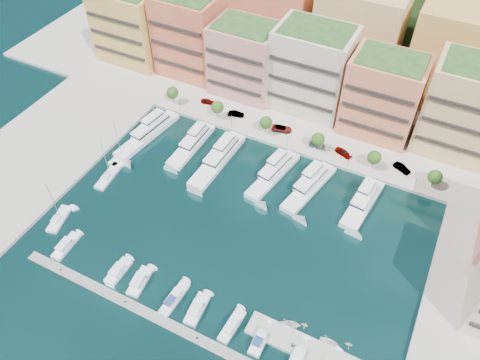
# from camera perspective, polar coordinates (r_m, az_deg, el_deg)

# --- Properties ---
(ground) EXTENTS (400.00, 400.00, 0.00)m
(ground) POSITION_cam_1_polar(r_m,az_deg,el_deg) (116.19, -0.26, -5.45)
(ground) COLOR black
(ground) RESTS_ON ground
(north_quay) EXTENTS (220.00, 64.00, 2.00)m
(north_quay) POSITION_cam_1_polar(r_m,az_deg,el_deg) (158.74, 10.17, 10.60)
(north_quay) COLOR #9E998E
(north_quay) RESTS_ON ground
(west_quay) EXTENTS (34.00, 76.00, 2.00)m
(west_quay) POSITION_cam_1_polar(r_m,az_deg,el_deg) (143.02, -24.56, 1.69)
(west_quay) COLOR #9E998E
(west_quay) RESTS_ON ground
(hillside) EXTENTS (240.00, 40.00, 58.00)m
(hillside) POSITION_cam_1_polar(r_m,az_deg,el_deg) (198.83, 15.08, 17.67)
(hillside) COLOR #193917
(hillside) RESTS_ON ground
(south_pontoon) EXTENTS (72.00, 2.20, 0.35)m
(south_pontoon) POSITION_cam_1_polar(r_m,az_deg,el_deg) (103.95, -9.69, -16.49)
(south_pontoon) COLOR gray
(south_pontoon) RESTS_ON ground
(finger_pier) EXTENTS (32.00, 5.00, 2.00)m
(finger_pier) POSITION_cam_1_polar(r_m,az_deg,el_deg) (100.66, 9.94, -20.46)
(finger_pier) COLOR #9E998E
(finger_pier) RESTS_ON ground
(apartment_0) EXTENTS (22.00, 16.50, 24.80)m
(apartment_0) POSITION_cam_1_polar(r_m,az_deg,el_deg) (169.54, -13.17, 17.96)
(apartment_0) COLOR #BB8044
(apartment_0) RESTS_ON north_quay
(apartment_1) EXTENTS (20.00, 16.50, 26.80)m
(apartment_1) POSITION_cam_1_polar(r_m,az_deg,el_deg) (158.70, -6.14, 17.24)
(apartment_1) COLOR #C66E42
(apartment_1) RESTS_ON north_quay
(apartment_2) EXTENTS (20.00, 15.50, 22.80)m
(apartment_2) POSITION_cam_1_polar(r_m,az_deg,el_deg) (149.20, 0.64, 14.53)
(apartment_2) COLOR tan
(apartment_2) RESTS_ON north_quay
(apartment_3) EXTENTS (22.00, 16.50, 25.80)m
(apartment_3) POSITION_cam_1_polar(r_m,az_deg,el_deg) (143.46, 8.75, 13.23)
(apartment_3) COLOR beige
(apartment_3) RESTS_ON north_quay
(apartment_4) EXTENTS (20.00, 15.50, 23.80)m
(apartment_4) POSITION_cam_1_polar(r_m,az_deg,el_deg) (138.69, 16.99, 9.80)
(apartment_4) COLOR #D67850
(apartment_4) RESTS_ON north_quay
(apartment_5) EXTENTS (22.00, 16.50, 26.80)m
(apartment_5) POSITION_cam_1_polar(r_m,az_deg,el_deg) (139.22, 26.00, 7.72)
(apartment_5) COLOR #D7BA72
(apartment_5) RESTS_ON north_quay
(backblock_1) EXTENTS (26.00, 18.00, 30.00)m
(backblock_1) POSITION_cam_1_polar(r_m,az_deg,el_deg) (167.13, 3.89, 19.65)
(backblock_1) COLOR #D67850
(backblock_1) RESTS_ON north_quay
(backblock_2) EXTENTS (26.00, 18.00, 30.00)m
(backblock_2) POSITION_cam_1_polar(r_m,az_deg,el_deg) (159.27, 14.22, 16.91)
(backblock_2) COLOR #D7BA72
(backblock_2) RESTS_ON north_quay
(backblock_3) EXTENTS (26.00, 18.00, 30.00)m
(backblock_3) POSITION_cam_1_polar(r_m,az_deg,el_deg) (156.86, 24.88, 13.43)
(backblock_3) COLOR #BB8044
(backblock_3) RESTS_ON north_quay
(tree_0) EXTENTS (3.80, 3.80, 5.65)m
(tree_0) POSITION_cam_1_polar(r_m,az_deg,el_deg) (149.12, -8.24, 10.49)
(tree_0) COLOR #473323
(tree_0) RESTS_ON north_quay
(tree_1) EXTENTS (3.80, 3.80, 5.65)m
(tree_1) POSITION_cam_1_polar(r_m,az_deg,el_deg) (142.01, -2.76, 8.86)
(tree_1) COLOR #473323
(tree_1) RESTS_ON north_quay
(tree_2) EXTENTS (3.80, 3.80, 5.65)m
(tree_2) POSITION_cam_1_polar(r_m,az_deg,el_deg) (136.40, 3.18, 6.99)
(tree_2) COLOR #473323
(tree_2) RESTS_ON north_quay
(tree_3) EXTENTS (3.80, 3.80, 5.65)m
(tree_3) POSITION_cam_1_polar(r_m,az_deg,el_deg) (132.51, 9.50, 4.91)
(tree_3) COLOR #473323
(tree_3) RESTS_ON north_quay
(tree_4) EXTENTS (3.80, 3.80, 5.65)m
(tree_4) POSITION_cam_1_polar(r_m,az_deg,el_deg) (130.47, 16.06, 2.66)
(tree_4) COLOR #473323
(tree_4) RESTS_ON north_quay
(tree_5) EXTENTS (3.80, 3.80, 5.65)m
(tree_5) POSITION_cam_1_polar(r_m,az_deg,el_deg) (130.38, 22.70, 0.35)
(tree_5) COLOR #473323
(tree_5) RESTS_ON north_quay
(lamppost_0) EXTENTS (0.30, 0.30, 4.20)m
(lamppost_0) POSITION_cam_1_polar(r_m,az_deg,el_deg) (146.26, -7.36, 9.33)
(lamppost_0) COLOR black
(lamppost_0) RESTS_ON north_quay
(lamppost_1) EXTENTS (0.30, 0.30, 4.20)m
(lamppost_1) POSITION_cam_1_polar(r_m,az_deg,el_deg) (138.71, -1.02, 7.36)
(lamppost_1) COLOR black
(lamppost_1) RESTS_ON north_quay
(lamppost_2) EXTENTS (0.30, 0.30, 4.20)m
(lamppost_2) POSITION_cam_1_polar(r_m,az_deg,el_deg) (133.19, 5.89, 5.10)
(lamppost_2) COLOR black
(lamppost_2) RESTS_ON north_quay
(lamppost_3) EXTENTS (0.30, 0.30, 4.20)m
(lamppost_3) POSITION_cam_1_polar(r_m,az_deg,el_deg) (129.94, 13.21, 2.61)
(lamppost_3) COLOR black
(lamppost_3) RESTS_ON north_quay
(lamppost_4) EXTENTS (0.30, 0.30, 4.20)m
(lamppost_4) POSITION_cam_1_polar(r_m,az_deg,el_deg) (129.14, 20.73, -0.01)
(lamppost_4) COLOR black
(lamppost_4) RESTS_ON north_quay
(yacht_0) EXTENTS (7.56, 24.27, 7.30)m
(yacht_0) POSITION_cam_1_polar(r_m,az_deg,el_deg) (141.15, -11.02, 5.80)
(yacht_0) COLOR white
(yacht_0) RESTS_ON ground
(yacht_1) EXTENTS (4.67, 20.11, 7.30)m
(yacht_1) POSITION_cam_1_polar(r_m,az_deg,el_deg) (135.76, -5.81, 4.52)
(yacht_1) COLOR white
(yacht_1) RESTS_ON ground
(yacht_2) EXTENTS (5.71, 24.16, 7.30)m
(yacht_2) POSITION_cam_1_polar(r_m,az_deg,el_deg) (130.77, -2.55, 2.83)
(yacht_2) COLOR white
(yacht_2) RESTS_ON ground
(yacht_3) EXTENTS (7.72, 21.07, 7.30)m
(yacht_3) POSITION_cam_1_polar(r_m,az_deg,el_deg) (126.76, 4.20, 0.96)
(yacht_3) COLOR white
(yacht_3) RESTS_ON ground
(yacht_4) EXTENTS (8.59, 21.16, 7.30)m
(yacht_4) POSITION_cam_1_polar(r_m,az_deg,el_deg) (124.61, 8.53, -0.65)
(yacht_4) COLOR white
(yacht_4) RESTS_ON ground
(yacht_5) EXTENTS (6.68, 19.01, 7.30)m
(yacht_5) POSITION_cam_1_polar(r_m,az_deg,el_deg) (123.58, 14.82, -2.48)
(yacht_5) COLOR white
(yacht_5) RESTS_ON ground
(cruiser_0) EXTENTS (2.91, 8.14, 2.55)m
(cruiser_0) POSITION_cam_1_polar(r_m,az_deg,el_deg) (119.03, -20.47, -7.56)
(cruiser_0) COLOR white
(cruiser_0) RESTS_ON ground
(cruiser_2) EXTENTS (2.77, 7.21, 2.55)m
(cruiser_2) POSITION_cam_1_polar(r_m,az_deg,el_deg) (111.27, -14.62, -10.73)
(cruiser_2) COLOR white
(cruiser_2) RESTS_ON ground
(cruiser_3) EXTENTS (3.75, 7.84, 2.55)m
(cruiser_3) POSITION_cam_1_polar(r_m,az_deg,el_deg) (108.73, -12.14, -12.02)
(cruiser_3) COLOR white
(cruiser_3) RESTS_ON ground
(cruiser_4) EXTENTS (2.69, 9.15, 2.66)m
(cruiser_4) POSITION_cam_1_polar(r_m,az_deg,el_deg) (105.26, -8.01, -14.11)
(cruiser_4) COLOR white
(cruiser_4) RESTS_ON ground
(cruiser_5) EXTENTS (3.38, 7.91, 2.55)m
(cruiser_5) POSITION_cam_1_polar(r_m,az_deg,el_deg) (103.52, -5.27, -15.42)
(cruiser_5) COLOR white
(cruiser_5) RESTS_ON ground
(cruiser_6) EXTENTS (2.86, 8.14, 2.55)m
(cruiser_6) POSITION_cam_1_polar(r_m,az_deg,el_deg) (101.41, -1.02, -17.37)
(cruiser_6) COLOR white
(cruiser_6) RESTS_ON ground
(cruiser_7) EXTENTS (2.70, 7.34, 2.66)m
(cruiser_7) POSITION_cam_1_polar(r_m,az_deg,el_deg) (100.20, 2.47, -18.87)
(cruiser_7) COLOR white
(cruiser_7) RESTS_ON ground
(cruiser_8) EXTENTS (2.87, 7.69, 2.55)m
(cruiser_8) POSITION_cam_1_polar(r_m,az_deg,el_deg) (99.33, 7.05, -20.71)
(cruiser_8) COLOR white
(cruiser_8) RESTS_ON ground
(sailboat_2) EXTENTS (3.40, 8.37, 13.20)m
(sailboat_2) POSITION_cam_1_polar(r_m,az_deg,el_deg) (136.04, -14.29, 2.71)
(sailboat_2) COLOR white
(sailboat_2) RESTS_ON ground
(sailboat_1) EXTENTS (3.91, 10.44, 13.20)m
(sailboat_1) POSITION_cam_1_polar(r_m,az_deg,el_deg) (131.47, -15.72, 0.43)
(sailboat_1) COLOR white
(sailboat_1) RESTS_ON ground
(sailboat_0) EXTENTS (4.79, 8.88, 13.20)m
(sailboat_0) POSITION_cam_1_polar(r_m,az_deg,el_deg) (125.19, -21.19, -4.50)
(sailboat_0) COLOR white
(sailboat_0) RESTS_ON ground
(tender_1) EXTENTS (1.59, 1.40, 0.79)m
(tender_1) POSITION_cam_1_polar(r_m,az_deg,el_deg) (102.56, 7.87, -17.09)
(tender_1) COLOR #EEECB6
(tender_1) RESTS_ON ground
(tender_3) EXTENTS (1.93, 1.73, 0.90)m
(tender_3) POSITION_cam_1_polar(r_m,az_deg,el_deg) (102.23, 13.11, -18.94)
(tender_3) COLOR beige
(tender_3) RESTS_ON ground
(tender_2) EXTENTS (4.52, 3.31, 0.91)m
(tender_2) POSITION_cam_1_polar(r_m,az_deg,el_deg) (101.51, 10.89, -19.04)
(tender_2) COLOR white
(tender_2) RESTS_ON ground
(tender_0) EXTENTS (5.17, 4.53, 0.89)m
(tender_0) POSITION_cam_1_polar(r_m,az_deg,el_deg) (102.12, 6.16, -17.20)
(tender_0) COLOR silver
(tender_0) RESTS_ON ground
(car_0) EXTENTS (4.61, 2.52, 1.49)m
(car_0) POSITION_cam_1_polar(r_m,az_deg,el_deg) (149.38, -3.95, 9.53)
(car_0) COLOR gray
(car_0) RESTS_ON north_quay
(car_1) EXTENTS (5.08, 2.96, 1.58)m
(car_1) POSITION_cam_1_polar(r_m,az_deg,el_deg) (144.05, -0.49, 8.06)
(car_1) COLOR gray
(car_1) RESTS_ON north_quay
(car_2) EXTENTS (6.28, 3.80, 1.63)m
(car_2) POSITION_cam_1_polar(r_m,az_deg,el_deg) (139.31, 5.12, 6.28)
(car_2) COLOR gray
(car_2) RESTS_ON north_quay
(car_3) EXTENTS (4.93, 2.62, 1.36)m
(car_3) POSITION_cam_1_polar(r_m,az_deg,el_deg) (135.36, 9.40, 4.24)
(car_3) COLOR gray
(car_3) RESTS_ON north_quay
(car_4) EXTENTS (5.42, 3.55, 1.71)m
(car_4) POSITION_cam_1_polar(r_m,az_deg,el_deg) (134.20, 12.51, 3.31)
(car_4) COLOR gray
(car_4) RESTS_ON north_quay
(car_5) EXTENTS (5.21, 3.59, 1.63)m
(car_5) POSITION_cam_1_polar(r_m,az_deg,el_deg) (134.05, 19.13, 1.38)
(car_5) COLOR gray
(car_5) RESTS_ON north_quay
(person_0) EXTENTS (0.69, 0.73, 1.68)m
(person_0) POSITION_cam_1_polar(r_m,az_deg,el_deg) (98.85, 6.39, -19.32)
(person_0) COLOR #2A3954
(person_0) RESTS_ON finger_pier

